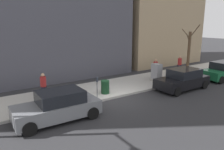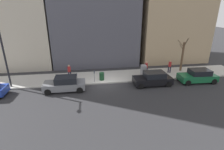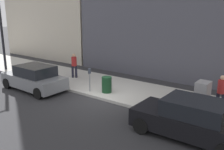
{
  "view_description": "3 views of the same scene",
  "coord_description": "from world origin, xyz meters",
  "px_view_note": "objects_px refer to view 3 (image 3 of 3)",
  "views": [
    {
      "loc": [
        -11.03,
        7.61,
        4.79
      ],
      "look_at": [
        0.98,
        -0.46,
        1.33
      ],
      "focal_mm": 35.0,
      "sensor_mm": 36.0,
      "label": 1
    },
    {
      "loc": [
        -18.06,
        1.87,
        7.98
      ],
      "look_at": [
        0.26,
        -0.97,
        0.93
      ],
      "focal_mm": 28.0,
      "sensor_mm": 36.0,
      "label": 2
    },
    {
      "loc": [
        -9.65,
        -8.19,
        4.68
      ],
      "look_at": [
        0.18,
        -0.77,
        1.45
      ],
      "focal_mm": 40.0,
      "sensor_mm": 36.0,
      "label": 3
    }
  ],
  "objects_px": {
    "parked_car_black": "(190,119)",
    "utility_box": "(202,97)",
    "parking_meter": "(90,77)",
    "parked_car_grey": "(34,78)",
    "pedestrian_far_corner": "(74,64)",
    "trash_bin": "(107,85)",
    "pedestrian_midblock": "(221,91)"
  },
  "relations": [
    {
      "from": "utility_box",
      "to": "pedestrian_midblock",
      "type": "distance_m",
      "value": 1.0
    },
    {
      "from": "parked_car_black",
      "to": "parked_car_grey",
      "type": "bearing_deg",
      "value": 89.44
    },
    {
      "from": "pedestrian_midblock",
      "to": "pedestrian_far_corner",
      "type": "bearing_deg",
      "value": 3.7
    },
    {
      "from": "utility_box",
      "to": "trash_bin",
      "type": "bearing_deg",
      "value": 94.41
    },
    {
      "from": "parked_car_black",
      "to": "parking_meter",
      "type": "xyz_separation_m",
      "value": [
        1.5,
        6.39,
        0.24
      ]
    },
    {
      "from": "parked_car_grey",
      "to": "parking_meter",
      "type": "xyz_separation_m",
      "value": [
        1.47,
        -3.11,
        0.24
      ]
    },
    {
      "from": "parked_car_black",
      "to": "pedestrian_far_corner",
      "type": "relative_size",
      "value": 2.54
    },
    {
      "from": "pedestrian_midblock",
      "to": "utility_box",
      "type": "bearing_deg",
      "value": 54.9
    },
    {
      "from": "parked_car_grey",
      "to": "trash_bin",
      "type": "distance_m",
      "value": 4.43
    },
    {
      "from": "parked_car_grey",
      "to": "parking_meter",
      "type": "relative_size",
      "value": 3.12
    },
    {
      "from": "utility_box",
      "to": "pedestrian_far_corner",
      "type": "relative_size",
      "value": 0.86
    },
    {
      "from": "parked_car_grey",
      "to": "pedestrian_far_corner",
      "type": "relative_size",
      "value": 2.54
    },
    {
      "from": "pedestrian_far_corner",
      "to": "trash_bin",
      "type": "bearing_deg",
      "value": 127.91
    },
    {
      "from": "parked_car_black",
      "to": "parking_meter",
      "type": "height_order",
      "value": "parked_car_black"
    },
    {
      "from": "trash_bin",
      "to": "pedestrian_far_corner",
      "type": "bearing_deg",
      "value": 72.63
    },
    {
      "from": "utility_box",
      "to": "pedestrian_midblock",
      "type": "relative_size",
      "value": 0.86
    },
    {
      "from": "parked_car_grey",
      "to": "pedestrian_far_corner",
      "type": "xyz_separation_m",
      "value": [
        3.09,
        -0.23,
        0.35
      ]
    },
    {
      "from": "parking_meter",
      "to": "parked_car_grey",
      "type": "bearing_deg",
      "value": 115.26
    },
    {
      "from": "parked_car_grey",
      "to": "pedestrian_midblock",
      "type": "distance_m",
      "value": 10.26
    },
    {
      "from": "utility_box",
      "to": "pedestrian_far_corner",
      "type": "height_order",
      "value": "pedestrian_far_corner"
    },
    {
      "from": "pedestrian_midblock",
      "to": "parked_car_grey",
      "type": "bearing_deg",
      "value": 21.26
    },
    {
      "from": "utility_box",
      "to": "pedestrian_midblock",
      "type": "xyz_separation_m",
      "value": [
        0.75,
        -0.61,
        0.24
      ]
    },
    {
      "from": "parked_car_black",
      "to": "utility_box",
      "type": "relative_size",
      "value": 2.95
    },
    {
      "from": "parked_car_black",
      "to": "parked_car_grey",
      "type": "distance_m",
      "value": 9.5
    },
    {
      "from": "parked_car_grey",
      "to": "pedestrian_midblock",
      "type": "height_order",
      "value": "pedestrian_midblock"
    },
    {
      "from": "parked_car_grey",
      "to": "pedestrian_far_corner",
      "type": "distance_m",
      "value": 3.12
    },
    {
      "from": "pedestrian_far_corner",
      "to": "utility_box",
      "type": "bearing_deg",
      "value": 140.33
    },
    {
      "from": "utility_box",
      "to": "pedestrian_far_corner",
      "type": "distance_m",
      "value": 8.98
    },
    {
      "from": "parked_car_black",
      "to": "pedestrian_far_corner",
      "type": "bearing_deg",
      "value": 70.99
    },
    {
      "from": "parking_meter",
      "to": "pedestrian_far_corner",
      "type": "xyz_separation_m",
      "value": [
        1.63,
        2.88,
        0.11
      ]
    },
    {
      "from": "trash_bin",
      "to": "pedestrian_midblock",
      "type": "relative_size",
      "value": 0.54
    },
    {
      "from": "parked_car_black",
      "to": "parking_meter",
      "type": "relative_size",
      "value": 3.12
    }
  ]
}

